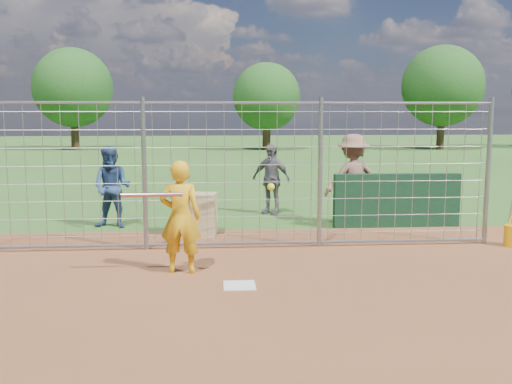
{
  "coord_description": "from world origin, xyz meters",
  "views": [
    {
      "loc": [
        -0.34,
        -7.67,
        2.34
      ],
      "look_at": [
        0.3,
        0.8,
        1.15
      ],
      "focal_mm": 40.0,
      "sensor_mm": 36.0,
      "label": 1
    }
  ],
  "objects": [
    {
      "name": "home_plate",
      "position": [
        0.0,
        -0.2,
        0.01
      ],
      "size": [
        0.43,
        0.43,
        0.02
      ],
      "primitive_type": "cube",
      "color": "silver",
      "rests_on": "ground"
    },
    {
      "name": "backstop_fence",
      "position": [
        0.0,
        2.0,
        1.26
      ],
      "size": [
        9.08,
        0.08,
        2.6
      ],
      "color": "gray",
      "rests_on": "ground"
    },
    {
      "name": "ground",
      "position": [
        0.0,
        0.0,
        0.0
      ],
      "size": [
        100.0,
        100.0,
        0.0
      ],
      "primitive_type": "plane",
      "color": "#2D591E",
      "rests_on": "ground"
    },
    {
      "name": "bystander_c",
      "position": [
        2.58,
        4.02,
        0.94
      ],
      "size": [
        1.33,
        0.92,
        1.89
      ],
      "primitive_type": "imported",
      "rotation": [
        0.0,
        0.0,
        3.33
      ],
      "color": "brown",
      "rests_on": "ground"
    },
    {
      "name": "infield_dirt",
      "position": [
        0.0,
        -3.0,
        0.01
      ],
      "size": [
        18.0,
        18.0,
        0.0
      ],
      "primitive_type": "plane",
      "color": "brown",
      "rests_on": "ground"
    },
    {
      "name": "bystander_a",
      "position": [
        -2.39,
        3.97,
        0.83
      ],
      "size": [
        0.92,
        0.78,
        1.66
      ],
      "primitive_type": "imported",
      "rotation": [
        0.0,
        0.0,
        -0.21
      ],
      "color": "navy",
      "rests_on": "ground"
    },
    {
      "name": "tree_line",
      "position": [
        3.13,
        28.13,
        3.71
      ],
      "size": [
        44.66,
        6.72,
        6.48
      ],
      "color": "#3F2B19",
      "rests_on": "ground"
    },
    {
      "name": "dugout_wall",
      "position": [
        3.4,
        3.6,
        0.55
      ],
      "size": [
        2.6,
        0.2,
        1.1
      ],
      "primitive_type": "cube",
      "color": "#11381E",
      "rests_on": "ground"
    },
    {
      "name": "equipment_bin",
      "position": [
        -0.69,
        3.17,
        0.4
      ],
      "size": [
        0.86,
        0.64,
        0.8
      ],
      "primitive_type": "cube",
      "rotation": [
        0.0,
        0.0,
        -0.12
      ],
      "color": "tan",
      "rests_on": "ground"
    },
    {
      "name": "batter",
      "position": [
        -0.82,
        0.54,
        0.83
      ],
      "size": [
        0.65,
        0.47,
        1.66
      ],
      "primitive_type": "imported",
      "rotation": [
        0.0,
        0.0,
        3.02
      ],
      "color": "gold",
      "rests_on": "ground"
    },
    {
      "name": "bystander_b",
      "position": [
        0.98,
        5.31,
        0.81
      ],
      "size": [
        1.01,
        0.87,
        1.63
      ],
      "primitive_type": "imported",
      "rotation": [
        0.0,
        0.0,
        -0.6
      ],
      "color": "#56565B",
      "rests_on": "ground"
    },
    {
      "name": "equipment_in_play",
      "position": [
        -0.8,
        0.26,
        1.22
      ],
      "size": [
        2.13,
        0.37,
        0.22
      ],
      "color": "silver",
      "rests_on": "ground"
    }
  ]
}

